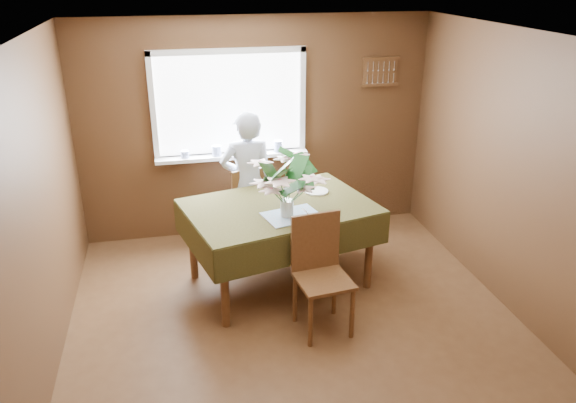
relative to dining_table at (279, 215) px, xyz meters
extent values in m
plane|color=#53331C|center=(0.00, -0.94, -0.74)|extent=(4.50, 4.50, 0.00)
plane|color=white|center=(0.00, -0.94, 1.76)|extent=(4.50, 4.50, 0.00)
plane|color=brown|center=(0.00, 1.31, 0.51)|extent=(4.00, 0.00, 4.00)
plane|color=brown|center=(-2.00, -0.94, 0.51)|extent=(0.00, 4.50, 4.50)
plane|color=brown|center=(2.00, -0.94, 0.51)|extent=(0.00, 4.50, 4.50)
cube|color=white|center=(-0.30, 1.30, 0.81)|extent=(1.60, 0.01, 1.10)
cube|color=white|center=(-0.30, 1.28, 1.39)|extent=(1.72, 0.06, 0.06)
cube|color=white|center=(-0.30, 1.28, 0.23)|extent=(1.72, 0.06, 0.06)
cube|color=white|center=(-1.13, 1.28, 0.81)|extent=(0.06, 0.06, 1.22)
cube|color=white|center=(0.53, 1.28, 0.81)|extent=(0.06, 0.06, 1.22)
cube|color=white|center=(-0.30, 1.21, 0.24)|extent=(1.72, 0.20, 0.04)
cylinder|color=white|center=(-0.83, 1.19, 0.30)|extent=(0.09, 0.09, 0.08)
cylinder|color=white|center=(-0.47, 1.19, 0.31)|extent=(0.11, 0.11, 0.12)
cylinder|color=white|center=(-0.12, 1.19, 0.30)|extent=(0.12, 0.12, 0.09)
cylinder|color=white|center=(0.23, 1.19, 0.32)|extent=(0.10, 0.10, 0.13)
cube|color=brown|center=(1.45, 1.29, 1.11)|extent=(0.40, 0.03, 0.30)
cube|color=brown|center=(1.45, 1.27, 1.26)|extent=(0.44, 0.04, 0.03)
cube|color=brown|center=(1.45, 1.27, 0.96)|extent=(0.44, 0.04, 0.03)
cylinder|color=brown|center=(-0.62, -0.63, -0.35)|extent=(0.08, 0.08, 0.80)
cylinder|color=brown|center=(0.84, -0.27, -0.35)|extent=(0.08, 0.08, 0.80)
cylinder|color=brown|center=(-0.84, 0.28, -0.35)|extent=(0.08, 0.08, 0.80)
cylinder|color=brown|center=(0.61, 0.64, -0.35)|extent=(0.08, 0.08, 0.80)
cube|color=brown|center=(0.00, 0.00, 0.07)|extent=(1.89, 1.48, 0.04)
cube|color=#2B270F|center=(0.00, 0.00, 0.10)|extent=(1.97, 1.56, 0.01)
cube|color=#2B270F|center=(0.14, -0.57, -0.06)|extent=(1.70, 0.43, 0.31)
cube|color=#2B270F|center=(-0.14, 0.58, -0.06)|extent=(1.70, 0.43, 0.31)
cube|color=#2B270F|center=(-0.85, -0.20, -0.06)|extent=(0.29, 1.15, 0.31)
cube|color=#2B270F|center=(0.85, 0.21, -0.06)|extent=(0.29, 1.15, 0.31)
cube|color=#4EB3DE|center=(0.07, -0.27, 0.11)|extent=(0.58, 0.48, 0.01)
cylinder|color=brown|center=(-0.09, 1.17, -0.52)|extent=(0.04, 0.04, 0.44)
cylinder|color=brown|center=(-0.43, 1.08, -0.52)|extent=(0.04, 0.04, 0.44)
cylinder|color=brown|center=(0.00, 0.83, -0.52)|extent=(0.04, 0.04, 0.44)
cylinder|color=brown|center=(-0.34, 0.74, -0.52)|extent=(0.04, 0.04, 0.44)
cube|color=brown|center=(-0.22, 0.95, -0.29)|extent=(0.50, 0.50, 0.03)
cube|color=brown|center=(-0.17, 0.77, -0.03)|extent=(0.41, 0.13, 0.49)
cylinder|color=brown|center=(0.04, -1.08, -0.51)|extent=(0.04, 0.04, 0.48)
cylinder|color=brown|center=(0.42, -1.03, -0.51)|extent=(0.04, 0.04, 0.48)
cylinder|color=brown|center=(0.00, -0.70, -0.51)|extent=(0.04, 0.04, 0.48)
cylinder|color=brown|center=(0.38, -0.65, -0.51)|extent=(0.04, 0.04, 0.48)
cube|color=brown|center=(0.21, -0.86, -0.25)|extent=(0.49, 0.49, 0.03)
cube|color=brown|center=(0.19, -0.66, 0.03)|extent=(0.45, 0.08, 0.53)
imported|color=white|center=(-0.19, 0.78, 0.05)|extent=(0.59, 0.39, 1.60)
cylinder|color=white|center=(0.02, -0.26, 0.18)|extent=(0.12, 0.12, 0.16)
cylinder|color=#33662D|center=(0.02, -0.26, 0.31)|extent=(0.07, 0.07, 0.11)
cylinder|color=white|center=(0.44, 0.26, 0.11)|extent=(0.32, 0.32, 0.01)
cube|color=silver|center=(0.21, -0.24, 0.11)|extent=(0.06, 0.20, 0.00)
camera|label=1|loc=(-0.97, -4.85, 2.24)|focal=35.00mm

